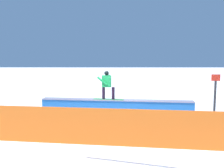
% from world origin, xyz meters
% --- Properties ---
extents(ground_plane, '(120.00, 120.00, 0.00)m').
position_xyz_m(ground_plane, '(0.00, 0.00, 0.00)').
color(ground_plane, white).
extents(grind_box, '(7.22, 1.35, 0.76)m').
position_xyz_m(grind_box, '(0.00, 0.00, 0.35)').
color(grind_box, blue).
rests_on(grind_box, ground_plane).
extents(snowboarder, '(1.48, 0.57, 1.37)m').
position_xyz_m(snowboarder, '(0.42, -0.06, 1.50)').
color(snowboarder, '#348547').
rests_on(snowboarder, grind_box).
extents(safety_fence, '(13.08, 1.66, 1.18)m').
position_xyz_m(safety_fence, '(0.00, 3.98, 0.59)').
color(safety_fence, orange).
rests_on(safety_fence, ground_plane).
extents(trail_marker, '(0.40, 0.10, 1.99)m').
position_xyz_m(trail_marker, '(-4.56, 0.35, 1.07)').
color(trail_marker, '#262628').
rests_on(trail_marker, ground_plane).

